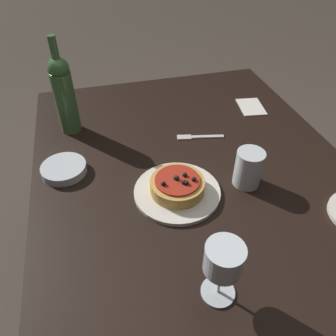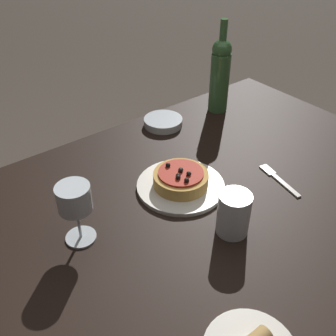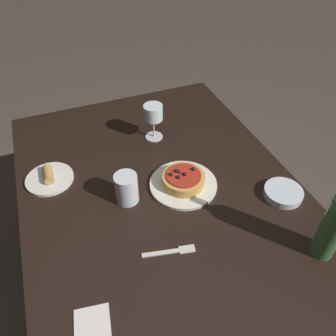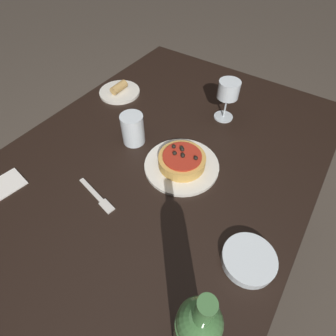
# 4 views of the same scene
# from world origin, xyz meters

# --- Properties ---
(ground_plane) EXTENTS (14.00, 14.00, 0.00)m
(ground_plane) POSITION_xyz_m (0.00, 0.00, 0.00)
(ground_plane) COLOR #4C4238
(dining_table) EXTENTS (1.43, 1.00, 0.73)m
(dining_table) POSITION_xyz_m (0.00, 0.00, 0.65)
(dining_table) COLOR black
(dining_table) RESTS_ON ground_plane
(dinner_plate) EXTENTS (0.25, 0.25, 0.01)m
(dinner_plate) POSITION_xyz_m (-0.03, 0.08, 0.73)
(dinner_plate) COLOR silver
(dinner_plate) RESTS_ON dining_table
(pizza) EXTENTS (0.16, 0.16, 0.05)m
(pizza) POSITION_xyz_m (-0.03, 0.08, 0.76)
(pizza) COLOR gold
(pizza) RESTS_ON dinner_plate
(wine_glass) EXTENTS (0.08, 0.08, 0.16)m
(wine_glass) POSITION_xyz_m (-0.35, 0.08, 0.85)
(wine_glass) COLOR silver
(wine_glass) RESTS_ON dining_table
(wine_bottle) EXTENTS (0.07, 0.07, 0.34)m
(wine_bottle) POSITION_xyz_m (0.39, 0.37, 0.87)
(wine_bottle) COLOR #3D6B38
(wine_bottle) RESTS_ON dining_table
(water_cup) EXTENTS (0.08, 0.08, 0.11)m
(water_cup) POSITION_xyz_m (-0.04, -0.13, 0.78)
(water_cup) COLOR silver
(water_cup) RESTS_ON dining_table
(side_bowl) EXTENTS (0.14, 0.14, 0.03)m
(side_bowl) POSITION_xyz_m (0.15, 0.40, 0.74)
(side_bowl) COLOR silver
(side_bowl) RESTS_ON dining_table
(fork) EXTENTS (0.05, 0.17, 0.00)m
(fork) POSITION_xyz_m (0.23, -0.06, 0.73)
(fork) COLOR beige
(fork) RESTS_ON dining_table
(side_plate) EXTENTS (0.18, 0.18, 0.05)m
(side_plate) POSITION_xyz_m (-0.24, -0.38, 0.74)
(side_plate) COLOR silver
(side_plate) RESTS_ON dining_table
(paper_napkin) EXTENTS (0.15, 0.11, 0.00)m
(paper_napkin) POSITION_xyz_m (0.37, -0.34, 0.73)
(paper_napkin) COLOR silver
(paper_napkin) RESTS_ON dining_table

